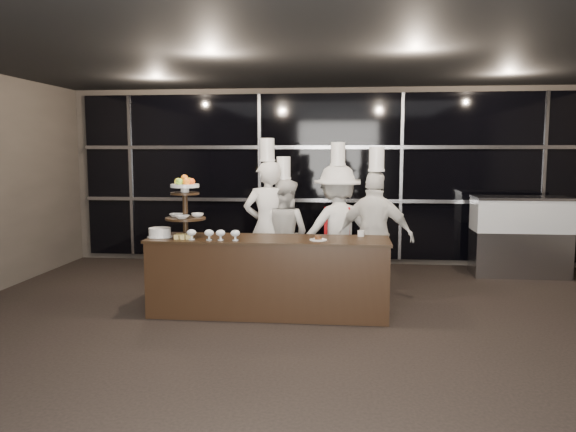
# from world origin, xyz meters

# --- Properties ---
(room) EXTENTS (10.00, 10.00, 10.00)m
(room) POSITION_xyz_m (0.00, 0.00, 1.50)
(room) COLOR black
(room) RESTS_ON ground
(window_wall) EXTENTS (8.60, 0.10, 2.80)m
(window_wall) POSITION_xyz_m (0.00, 4.94, 1.50)
(window_wall) COLOR black
(window_wall) RESTS_ON ground
(buffet_counter) EXTENTS (2.84, 0.74, 0.92)m
(buffet_counter) POSITION_xyz_m (-0.61, 1.83, 0.47)
(buffet_counter) COLOR black
(buffet_counter) RESTS_ON ground
(display_stand) EXTENTS (0.48, 0.48, 0.74)m
(display_stand) POSITION_xyz_m (-1.62, 1.83, 1.34)
(display_stand) COLOR black
(display_stand) RESTS_ON buffet_counter
(compotes) EXTENTS (0.63, 0.11, 0.12)m
(compotes) POSITION_xyz_m (-1.22, 1.61, 1.00)
(compotes) COLOR silver
(compotes) RESTS_ON buffet_counter
(layer_cake) EXTENTS (0.30, 0.30, 0.11)m
(layer_cake) POSITION_xyz_m (-1.92, 1.78, 0.97)
(layer_cake) COLOR white
(layer_cake) RESTS_ON buffet_counter
(pastry_squares) EXTENTS (0.20, 0.13, 0.05)m
(pastry_squares) POSITION_xyz_m (-1.59, 1.66, 0.95)
(pastry_squares) COLOR #D3BA67
(pastry_squares) RESTS_ON buffet_counter
(small_plate) EXTENTS (0.20, 0.20, 0.05)m
(small_plate) POSITION_xyz_m (-0.02, 1.73, 0.94)
(small_plate) COLOR white
(small_plate) RESTS_ON buffet_counter
(chef_cup) EXTENTS (0.08, 0.08, 0.07)m
(chef_cup) POSITION_xyz_m (0.47, 2.08, 0.96)
(chef_cup) COLOR white
(chef_cup) RESTS_ON buffet_counter
(display_case) EXTENTS (1.44, 0.63, 1.24)m
(display_case) POSITION_xyz_m (2.98, 4.30, 0.69)
(display_case) COLOR #A5A5AA
(display_case) RESTS_ON ground
(chef_a) EXTENTS (0.77, 0.63, 2.11)m
(chef_a) POSITION_xyz_m (-0.77, 2.88, 0.93)
(chef_a) COLOR silver
(chef_a) RESTS_ON ground
(chef_b) EXTENTS (0.94, 0.85, 1.86)m
(chef_b) POSITION_xyz_m (-0.57, 2.97, 0.80)
(chef_b) COLOR silver
(chef_b) RESTS_ON ground
(chef_c) EXTENTS (1.29, 1.02, 2.06)m
(chef_c) POSITION_xyz_m (0.18, 2.83, 0.89)
(chef_c) COLOR white
(chef_c) RESTS_ON ground
(chef_d) EXTENTS (1.07, 0.69, 1.99)m
(chef_d) POSITION_xyz_m (0.67, 2.54, 0.86)
(chef_d) COLOR white
(chef_d) RESTS_ON ground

